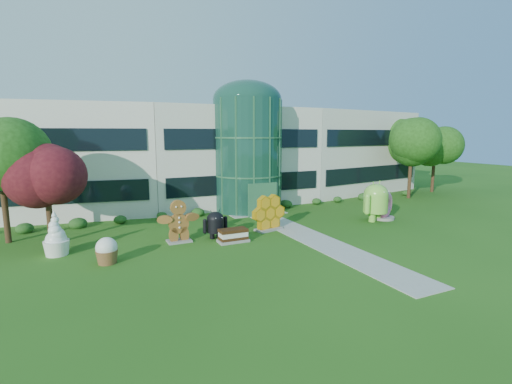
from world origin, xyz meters
name	(u,v)px	position (x,y,z in m)	size (l,w,h in m)	color
ground	(326,244)	(0.00, 0.00, 0.00)	(140.00, 140.00, 0.00)	#215114
building	(224,155)	(0.00, 18.00, 4.65)	(46.00, 15.00, 9.30)	beige
atrium	(247,156)	(0.00, 12.00, 4.90)	(6.00, 6.00, 9.80)	#194738
walkway	(308,236)	(0.00, 2.00, 0.02)	(2.40, 20.00, 0.04)	#9E9E93
tree_red	(48,197)	(-15.50, 7.50, 3.00)	(4.00, 4.00, 6.00)	#3F0C14
trees_backdrop	(243,163)	(0.00, 13.00, 4.20)	(52.00, 8.00, 8.40)	#1B4010
android_green	(376,199)	(7.30, 3.57, 1.74)	(3.07, 2.05, 3.48)	#7CCD41
android_black	(215,223)	(-5.76, 4.32, 1.05)	(1.84, 1.24, 2.09)	black
donut	(383,205)	(8.34, 3.79, 1.16)	(2.24, 1.07, 2.33)	pink
gingerbread	(179,221)	(-8.15, 4.51, 1.38)	(2.99, 1.15, 2.76)	brown
ice_cream_sandwich	(233,235)	(-5.04, 2.99, 0.44)	(1.96, 0.98, 0.87)	black
honeycomb	(269,214)	(-1.65, 4.62, 1.15)	(2.94, 1.05, 2.31)	orange
froyo	(56,233)	(-15.08, 4.92, 1.27)	(1.48, 1.48, 2.54)	white
cupcake	(107,250)	(-12.59, 2.20, 0.72)	(1.20, 1.20, 1.44)	white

